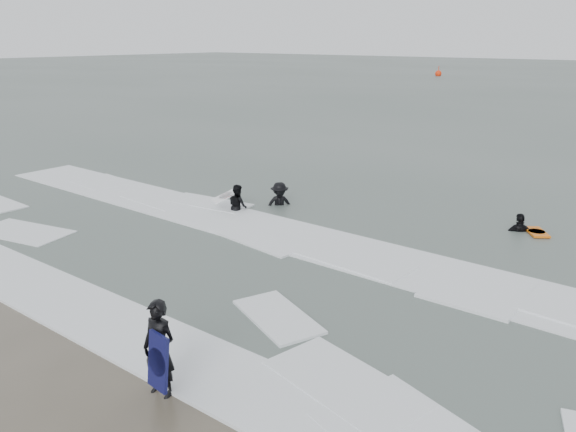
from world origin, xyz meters
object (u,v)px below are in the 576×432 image
Objects in this scene: surfer_wading at (238,212)px; surfer_right_near at (519,232)px; surfer_centre at (163,393)px; surfer_breaker at (280,207)px; buoy at (438,74)px.

surfer_right_near reaches higher than surfer_wading.
surfer_breaker reaches higher than surfer_centre.
surfer_wading is 0.87× the size of surfer_breaker.
surfer_wading is 9.28m from surfer_right_near.
surfer_right_near is (7.66, 2.51, 0.00)m from surfer_breaker.
surfer_wading is at bearing -168.86° from surfer_breaker.
buoy reaches higher than surfer_centre.
buoy reaches higher than surfer_wading.
surfer_wading is 1.57m from surfer_breaker.
surfer_right_near is 75.48m from buoy.
buoy reaches higher than surfer_breaker.
surfer_wading is 75.87m from buoy.
surfer_wading is at bearing -71.22° from buoy.
surfer_breaker is 8.06m from surfer_right_near.
surfer_breaker is at bearing -17.57° from surfer_right_near.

